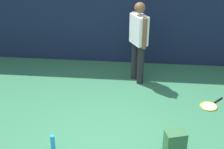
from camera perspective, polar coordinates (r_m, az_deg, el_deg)
ground_plane at (r=5.38m, az=-0.42°, el=-11.48°), size 12.00×12.00×0.00m
back_fence at (r=7.41m, az=2.02°, el=12.77°), size 10.00×0.10×2.97m
tennis_player at (r=6.67m, az=4.63°, el=6.28°), size 0.39×0.47×1.70m
tennis_racket at (r=6.46m, az=16.53°, el=-5.19°), size 0.55×0.57×0.03m
backpack at (r=5.08m, az=10.74°, el=-11.75°), size 0.35×0.34×0.44m
water_bottle at (r=5.20m, az=-10.21°, el=-11.61°), size 0.07×0.07×0.28m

